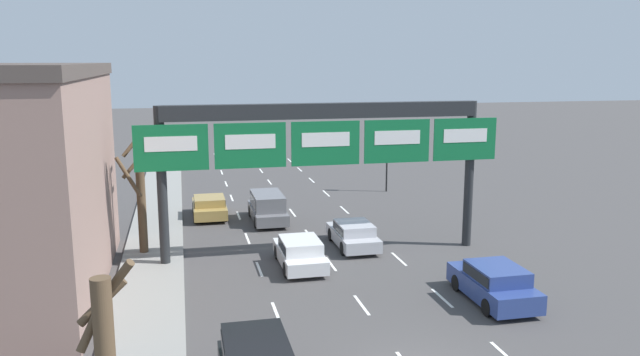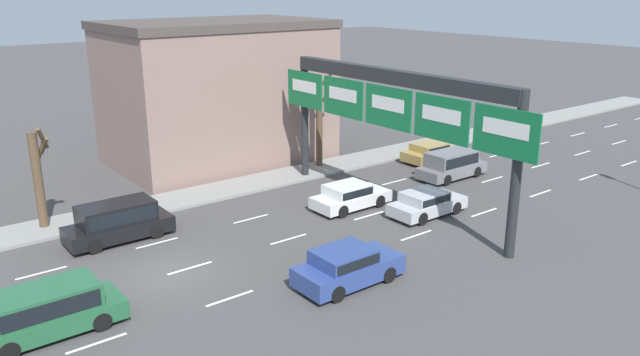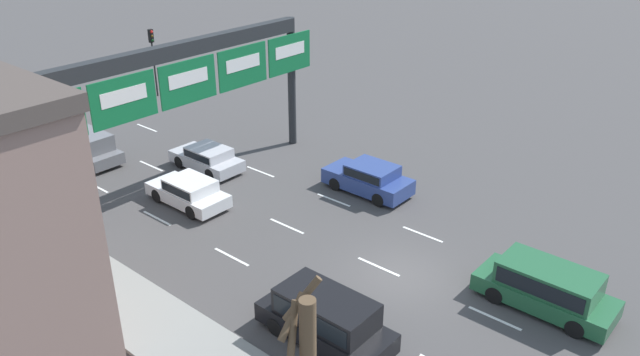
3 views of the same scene
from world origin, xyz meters
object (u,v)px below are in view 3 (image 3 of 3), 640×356
at_px(car_white, 189,191).
at_px(car_silver, 207,157).
at_px(car_gold, 13,159).
at_px(suv_grey, 86,145).
at_px(traffic_light_near_gantry, 153,49).
at_px(sign_gantry, 184,74).
at_px(suv_green, 547,286).
at_px(suv_black, 326,316).
at_px(car_blue, 369,177).

distance_m(car_white, car_silver, 3.98).
height_order(car_silver, car_gold, car_silver).
relative_size(suv_grey, traffic_light_near_gantry, 0.96).
relative_size(sign_gantry, suv_green, 3.52).
bearing_deg(suv_black, car_blue, 28.92).
distance_m(car_white, suv_black, 11.59).
distance_m(car_white, car_blue, 8.68).
relative_size(car_silver, car_blue, 0.95).
distance_m(car_white, suv_green, 16.27).
distance_m(car_gold, car_blue, 18.72).
bearing_deg(suv_black, suv_green, -36.90).
bearing_deg(car_blue, traffic_light_near_gantry, 82.89).
distance_m(sign_gantry, traffic_light_near_gantry, 15.61).
bearing_deg(car_blue, suv_green, -108.17).
xyz_separation_m(sign_gantry, car_gold, (-5.01, 8.63, -5.09)).
bearing_deg(sign_gantry, suv_grey, 104.33).
xyz_separation_m(suv_black, suv_green, (6.45, -4.84, -0.05)).
bearing_deg(suv_grey, suv_black, -98.64).
bearing_deg(car_silver, suv_green, -89.99).
distance_m(car_gold, traffic_light_near_gantry, 13.79).
bearing_deg(suv_green, traffic_light_near_gantry, 79.10).
bearing_deg(sign_gantry, car_white, -135.52).
bearing_deg(car_blue, sign_gantry, 125.53).
distance_m(suv_black, suv_green, 8.06).
relative_size(car_blue, traffic_light_near_gantry, 0.92).
distance_m(suv_grey, suv_black, 19.68).
bearing_deg(car_silver, traffic_light_near_gantry, 64.49).
bearing_deg(sign_gantry, traffic_light_near_gantry, 60.28).
xyz_separation_m(car_white, traffic_light_near_gantry, (9.10, 14.83, 2.66)).
bearing_deg(car_blue, car_gold, 122.64).
height_order(suv_green, traffic_light_near_gantry, traffic_light_near_gantry).
height_order(car_white, car_silver, car_white).
bearing_deg(suv_grey, sign_gantry, -75.67).
bearing_deg(car_white, suv_green, -78.75).
xyz_separation_m(car_white, car_blue, (6.54, -5.70, 0.08)).
relative_size(suv_black, traffic_light_near_gantry, 1.00).
xyz_separation_m(car_blue, suv_green, (-3.37, -10.26, 0.14)).
bearing_deg(suv_grey, car_silver, -59.61).
relative_size(suv_grey, car_blue, 1.04).
height_order(sign_gantry, suv_grey, sign_gantry).
bearing_deg(sign_gantry, suv_black, -110.63).
relative_size(suv_black, car_blue, 1.09).
height_order(car_white, suv_black, suv_black).
relative_size(car_silver, suv_grey, 0.92).
bearing_deg(car_white, car_blue, -41.05).
distance_m(suv_grey, car_blue, 15.62).
height_order(car_silver, traffic_light_near_gantry, traffic_light_near_gantry).
distance_m(car_silver, car_blue, 8.77).
xyz_separation_m(car_white, suv_black, (-3.27, -11.12, 0.27)).
xyz_separation_m(suv_grey, suv_green, (3.49, -24.30, 0.01)).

